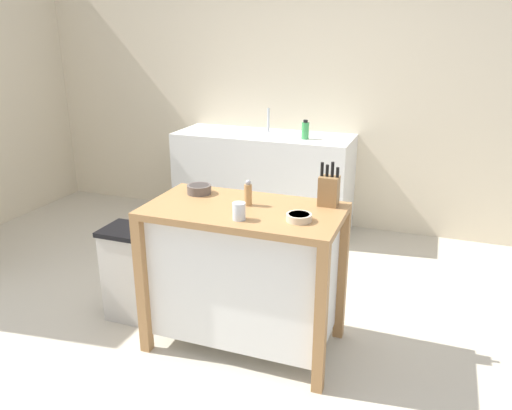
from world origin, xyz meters
name	(u,v)px	position (x,y,z in m)	size (l,w,h in m)	color
ground_plane	(212,336)	(0.00, 0.00, 0.00)	(6.66, 6.66, 0.00)	#BCB29E
wall_back	(309,89)	(0.00, 2.24, 1.30)	(5.66, 0.10, 2.60)	beige
kitchen_island	(244,270)	(0.22, 0.02, 0.50)	(1.11, 0.61, 0.88)	#9E7042
knife_block	(329,190)	(0.65, 0.22, 0.98)	(0.11, 0.09, 0.25)	olive
bowl_ceramic_wide	(199,189)	(-0.13, 0.16, 0.91)	(0.15, 0.15, 0.05)	#564C47
bowl_stoneware_deep	(299,217)	(0.56, -0.08, 0.91)	(0.13, 0.13, 0.04)	beige
drinking_cup	(239,211)	(0.26, -0.17, 0.93)	(0.07, 0.07, 0.09)	silver
pepper_grinder	(248,193)	(0.23, 0.07, 0.95)	(0.04, 0.04, 0.15)	#AD7F4C
trash_bin	(134,273)	(-0.58, 0.05, 0.32)	(0.36, 0.28, 0.63)	#B7B2A8
sink_counter	(263,181)	(-0.33, 1.89, 0.46)	(1.65, 0.60, 0.91)	silver
sink_faucet	(268,120)	(-0.33, 2.03, 1.02)	(0.02, 0.02, 0.22)	#B7BCC1
bottle_hand_soap	(305,130)	(0.09, 1.81, 0.99)	(0.07, 0.07, 0.17)	green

